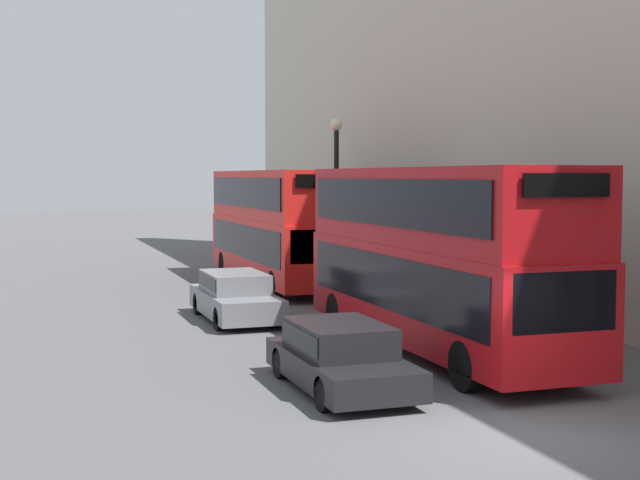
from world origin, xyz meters
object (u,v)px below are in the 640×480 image
at_px(bus_second_in_queue, 276,222).
at_px(pedestrian, 490,301).
at_px(bus_leading, 435,251).
at_px(car_hatchback, 235,295).
at_px(car_dark_sedan, 340,354).

height_order(bus_second_in_queue, pedestrian, bus_second_in_queue).
bearing_deg(bus_leading, bus_second_in_queue, 90.00).
bearing_deg(pedestrian, car_hatchback, 146.26).
xyz_separation_m(car_hatchback, pedestrian, (6.05, -4.04, 0.09)).
bearing_deg(pedestrian, car_dark_sedan, -141.18).
height_order(bus_second_in_queue, car_hatchback, bus_second_in_queue).
bearing_deg(bus_second_in_queue, bus_leading, -90.00).
xyz_separation_m(bus_second_in_queue, pedestrian, (2.65, -11.71, -1.59)).
distance_m(bus_second_in_queue, pedestrian, 12.11).
bearing_deg(car_hatchback, bus_leading, -60.95).
xyz_separation_m(bus_second_in_queue, car_dark_sedan, (-3.40, -16.57, -1.71)).
bearing_deg(pedestrian, bus_second_in_queue, 102.76).
xyz_separation_m(bus_leading, bus_second_in_queue, (-0.00, 13.79, 0.00)).
bearing_deg(bus_second_in_queue, car_dark_sedan, -101.59).
height_order(bus_leading, car_hatchback, bus_leading).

